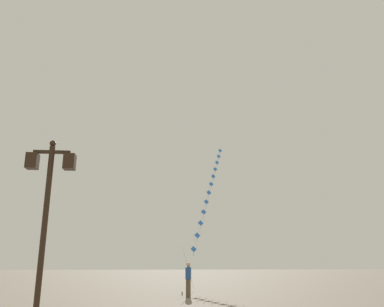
# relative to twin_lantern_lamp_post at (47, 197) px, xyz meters

# --- Properties ---
(ground_plane) EXTENTS (160.00, 160.00, 0.00)m
(ground_plane) POSITION_rel_twin_lantern_lamp_post_xyz_m (2.01, 10.56, -3.28)
(ground_plane) COLOR #756B5B
(twin_lantern_lamp_post) EXTENTS (1.20, 0.28, 4.74)m
(twin_lantern_lamp_post) POSITION_rel_twin_lantern_lamp_post_xyz_m (0.00, 0.00, 0.00)
(twin_lantern_lamp_post) COLOR black
(twin_lantern_lamp_post) RESTS_ON ground_plane
(kite_train) EXTENTS (5.03, 15.58, 12.96)m
(kite_train) POSITION_rel_twin_lantern_lamp_post_xyz_m (6.75, 20.78, 3.66)
(kite_train) COLOR brown
(kite_train) RESTS_ON ground_plane
(kite_flyer) EXTENTS (0.32, 0.63, 1.71)m
(kite_flyer) POSITION_rel_twin_lantern_lamp_post_xyz_m (4.38, 10.90, -2.38)
(kite_flyer) COLOR brown
(kite_flyer) RESTS_ON ground_plane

